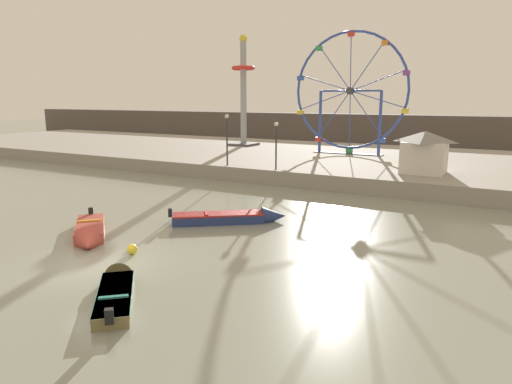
# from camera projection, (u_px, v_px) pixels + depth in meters

# --- Properties ---
(ground_plane) EXTENTS (240.00, 240.00, 0.00)m
(ground_plane) POSITION_uv_depth(u_px,v_px,m) (102.00, 265.00, 18.38)
(ground_plane) COLOR gray
(quay_promenade) EXTENTS (110.00, 24.19, 1.15)m
(quay_promenade) POSITION_uv_depth(u_px,v_px,m) (348.00, 161.00, 44.35)
(quay_promenade) COLOR gray
(quay_promenade) RESTS_ON ground_plane
(distant_town_skyline) EXTENTS (140.00, 3.00, 4.40)m
(distant_town_skyline) POSITION_uv_depth(u_px,v_px,m) (398.00, 131.00, 61.27)
(distant_town_skyline) COLOR #564C47
(distant_town_skyline) RESTS_ON ground_plane
(motorboat_faded_red) EXTENTS (4.53, 4.34, 1.21)m
(motorboat_faded_red) POSITION_uv_depth(u_px,v_px,m) (89.00, 233.00, 21.80)
(motorboat_faded_red) COLOR #B24238
(motorboat_faded_red) RESTS_ON ground_plane
(motorboat_navy_blue) EXTENTS (5.50, 4.55, 1.14)m
(motorboat_navy_blue) POSITION_uv_depth(u_px,v_px,m) (235.00, 217.00, 24.63)
(motorboat_navy_blue) COLOR navy
(motorboat_navy_blue) RESTS_ON ground_plane
(motorboat_olive_wood) EXTENTS (3.95, 4.21, 1.03)m
(motorboat_olive_wood) POSITION_uv_depth(u_px,v_px,m) (117.00, 287.00, 15.73)
(motorboat_olive_wood) COLOR olive
(motorboat_olive_wood) RESTS_ON ground_plane
(ferris_wheel_blue_frame) EXTENTS (11.19, 1.20, 11.67)m
(ferris_wheel_blue_frame) POSITION_uv_depth(u_px,v_px,m) (350.00, 93.00, 44.33)
(ferris_wheel_blue_frame) COLOR #334CA8
(ferris_wheel_blue_frame) RESTS_ON quay_promenade
(drop_tower_steel_tower) EXTENTS (2.80, 2.80, 12.36)m
(drop_tower_steel_tower) POSITION_uv_depth(u_px,v_px,m) (243.00, 92.00, 52.69)
(drop_tower_steel_tower) COLOR #999EA3
(drop_tower_steel_tower) RESTS_ON quay_promenade
(carnival_booth_white_ticket) EXTENTS (3.29, 3.11, 3.06)m
(carnival_booth_white_ticket) POSITION_uv_depth(u_px,v_px,m) (424.00, 151.00, 33.41)
(carnival_booth_white_ticket) COLOR silver
(carnival_booth_white_ticket) RESTS_ON quay_promenade
(promenade_lamp_near) EXTENTS (0.32, 0.32, 4.10)m
(promenade_lamp_near) POSITION_uv_depth(u_px,v_px,m) (227.00, 132.00, 37.18)
(promenade_lamp_near) COLOR #2D2D33
(promenade_lamp_near) RESTS_ON quay_promenade
(promenade_lamp_far) EXTENTS (0.32, 0.32, 3.61)m
(promenade_lamp_far) POSITION_uv_depth(u_px,v_px,m) (276.00, 138.00, 35.02)
(promenade_lamp_far) COLOR #2D2D33
(promenade_lamp_far) RESTS_ON quay_promenade
(mooring_buoy_orange) EXTENTS (0.44, 0.44, 0.44)m
(mooring_buoy_orange) POSITION_uv_depth(u_px,v_px,m) (132.00, 249.00, 19.64)
(mooring_buoy_orange) COLOR yellow
(mooring_buoy_orange) RESTS_ON ground_plane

